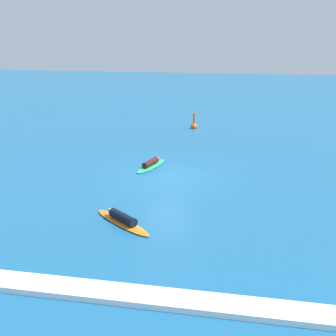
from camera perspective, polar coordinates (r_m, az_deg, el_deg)
ground_plane at (r=22.76m, az=0.00°, el=-1.21°), size 120.00×120.00×0.00m
surfer_on_orange_board at (r=17.47m, az=-5.71°, el=-6.41°), size 2.90×2.49×0.44m
surfer_on_green_board at (r=24.57m, az=-2.14°, el=0.47°), size 1.38×3.02×0.41m
marker_buoy at (r=34.53m, az=3.25°, el=5.29°), size 0.50×0.50×1.28m
wave_crest at (r=13.25m, az=-9.41°, el=-14.87°), size 19.77×0.90×0.18m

